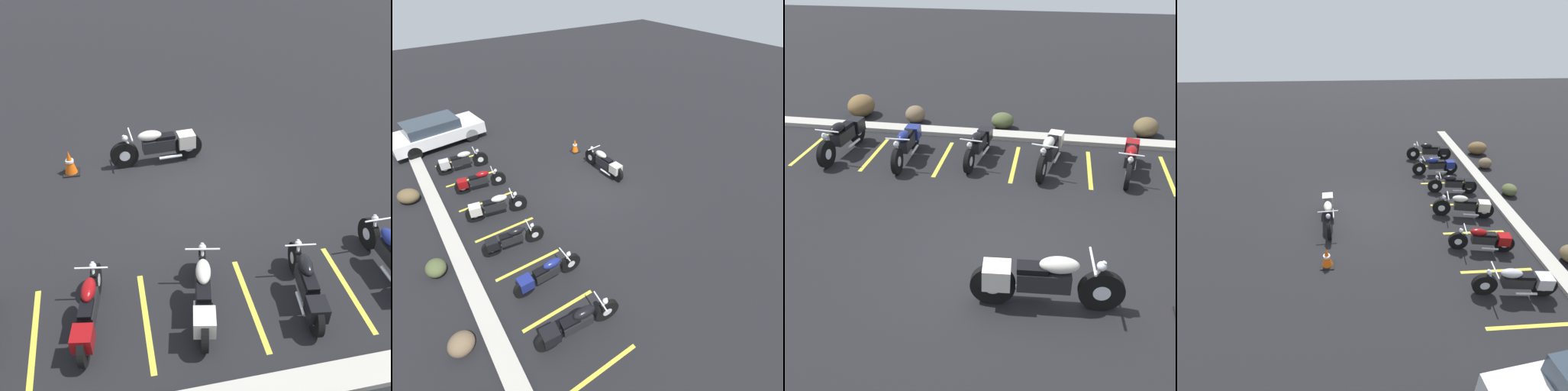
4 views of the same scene
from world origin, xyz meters
TOP-DOWN VIEW (x-y plane):
  - ground at (0.00, 0.00)m, footprint 60.00×60.00m
  - motorcycle_cream_featured at (0.65, -1.05)m, footprint 2.36×0.66m
  - parked_bike_2 at (-1.15, 4.05)m, footprint 0.62×2.00m
  - parked_bike_3 at (0.65, 3.92)m, footprint 0.76×2.16m
  - parked_bike_4 at (2.55, 3.86)m, footprint 0.66×1.98m
  - concrete_curb at (0.00, 5.58)m, footprint 18.00×0.50m
  - traffic_cone at (2.93, -0.97)m, footprint 0.40×0.40m
  - stall_line_2 at (-2.06, 3.90)m, footprint 0.10×2.10m
  - stall_line_3 at (-0.21, 3.90)m, footprint 0.10×2.10m
  - stall_line_4 at (1.63, 3.90)m, footprint 0.10×2.10m
  - stall_line_5 at (3.48, 3.90)m, footprint 0.10×2.10m

SIDE VIEW (x-z plane):
  - ground at x=0.00m, z-range 0.00..0.00m
  - stall_line_2 at x=-2.06m, z-range 0.00..0.00m
  - stall_line_3 at x=-0.21m, z-range 0.00..0.00m
  - stall_line_4 at x=1.63m, z-range 0.00..0.00m
  - stall_line_5 at x=3.48m, z-range 0.00..0.00m
  - concrete_curb at x=0.00m, z-range 0.00..0.12m
  - traffic_cone at x=2.93m, z-range -0.02..0.62m
  - parked_bike_4 at x=2.55m, z-range 0.02..0.81m
  - parked_bike_2 at x=-1.15m, z-range 0.03..0.81m
  - parked_bike_3 at x=0.65m, z-range 0.03..0.88m
  - motorcycle_cream_featured at x=0.65m, z-range 0.03..0.96m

